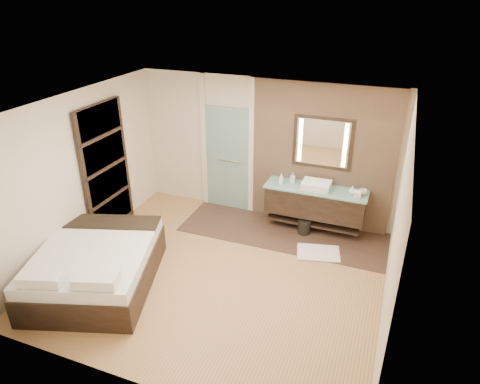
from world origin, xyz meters
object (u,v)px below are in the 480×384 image
at_px(mirror_unit, 322,143).
at_px(waste_bin, 304,227).
at_px(vanity, 315,202).
at_px(bed, 96,266).

xyz_separation_m(mirror_unit, waste_bin, (-0.12, -0.45, -1.51)).
height_order(vanity, bed, vanity).
bearing_deg(vanity, waste_bin, -119.78).
height_order(vanity, mirror_unit, mirror_unit).
xyz_separation_m(mirror_unit, bed, (-2.75, -3.05, -1.32)).
distance_m(vanity, waste_bin, 0.50).
height_order(vanity, waste_bin, vanity).
distance_m(vanity, bed, 3.94).
height_order(mirror_unit, waste_bin, mirror_unit).
xyz_separation_m(bed, waste_bin, (2.63, 2.60, -0.19)).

